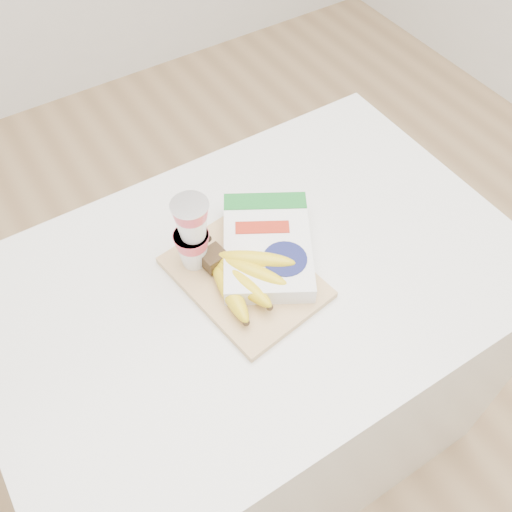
# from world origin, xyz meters

# --- Properties ---
(room) EXTENTS (4.00, 4.00, 4.00)m
(room) POSITION_xyz_m (0.00, 0.00, 1.35)
(room) COLOR tan
(room) RESTS_ON ground
(table) EXTENTS (1.13, 0.75, 0.84)m
(table) POSITION_xyz_m (0.00, 0.00, 0.42)
(table) COLOR white
(table) RESTS_ON ground
(cutting_board) EXTENTS (0.27, 0.34, 0.02)m
(cutting_board) POSITION_xyz_m (-0.02, 0.00, 0.85)
(cutting_board) COLOR tan
(cutting_board) RESTS_ON table
(bananas) EXTENTS (0.18, 0.19, 0.07)m
(bananas) POSITION_xyz_m (-0.04, -0.01, 0.89)
(bananas) COLOR #382816
(bananas) RESTS_ON cutting_board
(yogurt_stack) EXTENTS (0.08, 0.08, 0.17)m
(yogurt_stack) POSITION_xyz_m (-0.09, 0.09, 0.95)
(yogurt_stack) COLOR white
(yogurt_stack) RESTS_ON cutting_board
(cereal_box) EXTENTS (0.29, 0.32, 0.06)m
(cereal_box) POSITION_xyz_m (0.05, 0.03, 0.87)
(cereal_box) COLOR white
(cereal_box) RESTS_ON table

